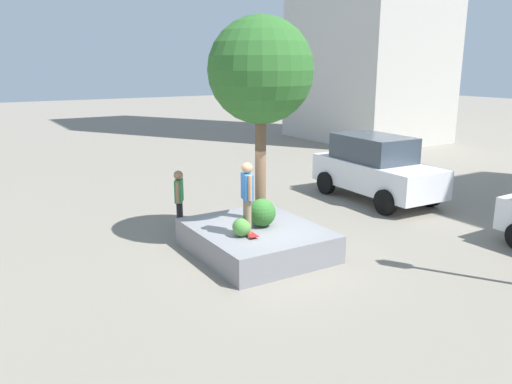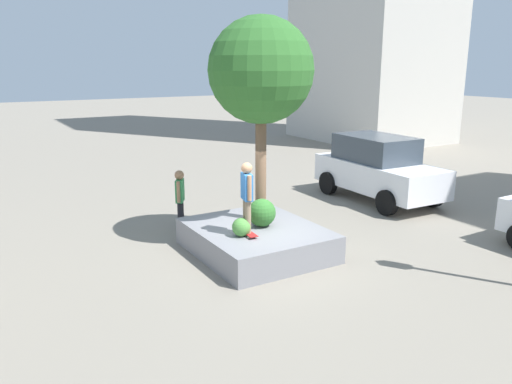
{
  "view_description": "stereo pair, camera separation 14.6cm",
  "coord_description": "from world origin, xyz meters",
  "views": [
    {
      "loc": [
        9.96,
        -6.33,
        4.63
      ],
      "look_at": [
        -0.35,
        -0.08,
        1.58
      ],
      "focal_mm": 35.6,
      "sensor_mm": 36.0,
      "label": 1
    },
    {
      "loc": [
        10.03,
        -6.21,
        4.63
      ],
      "look_at": [
        -0.35,
        -0.08,
        1.58
      ],
      "focal_mm": 35.6,
      "sensor_mm": 36.0,
      "label": 2
    }
  ],
  "objects": [
    {
      "name": "ground_plane",
      "position": [
        0.0,
        0.0,
        0.0
      ],
      "size": [
        120.0,
        120.0,
        0.0
      ],
      "primitive_type": "plane",
      "color": "gray"
    },
    {
      "name": "boxwood_shrub",
      "position": [
        -0.33,
        0.08,
        1.03
      ],
      "size": [
        0.7,
        0.7,
        0.7
      ],
      "primitive_type": "sphere",
      "color": "#2D6628",
      "rests_on": "planter_ledge"
    },
    {
      "name": "passerby_with_bag",
      "position": [
        -3.1,
        -0.97,
        0.99
      ],
      "size": [
        0.51,
        0.41,
        1.72
      ],
      "color": "black",
      "rests_on": "ground"
    },
    {
      "name": "skateboarder",
      "position": [
        0.05,
        -0.56,
        1.72
      ],
      "size": [
        0.55,
        0.3,
        1.68
      ],
      "color": "#847056",
      "rests_on": "skateboard"
    },
    {
      "name": "planter_ledge",
      "position": [
        -0.35,
        -0.08,
        0.34
      ],
      "size": [
        3.44,
        2.91,
        0.68
      ],
      "primitive_type": "cube",
      "color": "gray",
      "rests_on": "ground"
    },
    {
      "name": "hedge_clump",
      "position": [
        0.07,
        -0.73,
        0.9
      ],
      "size": [
        0.44,
        0.44,
        0.44
      ],
      "primitive_type": "sphere",
      "color": "#4C8C3D",
      "rests_on": "planter_ledge"
    },
    {
      "name": "police_car",
      "position": [
        -2.64,
        6.17,
        1.13
      ],
      "size": [
        4.86,
        2.38,
        2.23
      ],
      "color": "white",
      "rests_on": "ground"
    },
    {
      "name": "skateboard",
      "position": [
        0.05,
        -0.56,
        0.74
      ],
      "size": [
        0.81,
        0.26,
        0.07
      ],
      "color": "#A51E1E",
      "rests_on": "planter_ledge"
    },
    {
      "name": "plaza_tree",
      "position": [
        -0.82,
        0.34,
        4.45
      ],
      "size": [
        2.61,
        2.61,
        5.11
      ],
      "color": "brown",
      "rests_on": "planter_ledge"
    }
  ]
}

